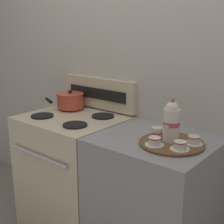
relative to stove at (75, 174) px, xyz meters
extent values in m
cube|color=beige|center=(0.34, 0.33, 0.66)|extent=(6.00, 0.05, 2.20)
cube|color=beige|center=(0.00, 0.00, 0.00)|extent=(0.69, 0.60, 0.88)
cylinder|color=silver|center=(0.00, -0.32, 0.25)|extent=(0.55, 0.02, 0.02)
cylinder|color=black|center=(-0.17, 0.14, 0.45)|extent=(0.16, 0.16, 0.01)
cylinder|color=black|center=(0.17, 0.14, 0.45)|extent=(0.16, 0.16, 0.01)
cylinder|color=black|center=(-0.17, -0.13, 0.45)|extent=(0.16, 0.16, 0.01)
cylinder|color=black|center=(0.17, -0.13, 0.45)|extent=(0.16, 0.16, 0.01)
cube|color=beige|center=(0.00, 0.28, 0.57)|extent=(0.68, 0.05, 0.23)
cube|color=black|center=(0.00, 0.25, 0.57)|extent=(0.55, 0.01, 0.08)
cube|color=#939399|center=(0.69, 0.00, 0.00)|extent=(0.67, 0.60, 0.88)
cylinder|color=#D14C38|center=(-0.17, 0.14, 0.50)|extent=(0.20, 0.20, 0.10)
cylinder|color=#D14C38|center=(-0.17, 0.14, 0.56)|extent=(0.21, 0.21, 0.01)
sphere|color=black|center=(-0.17, 0.14, 0.58)|extent=(0.03, 0.03, 0.03)
cylinder|color=black|center=(-0.23, -0.02, 0.53)|extent=(0.13, 0.07, 0.02)
cylinder|color=brown|center=(0.81, -0.03, 0.45)|extent=(0.35, 0.35, 0.01)
cylinder|color=white|center=(0.79, -0.02, 0.54)|extent=(0.09, 0.09, 0.18)
cylinder|color=#C6475B|center=(0.79, -0.02, 0.55)|extent=(0.09, 0.09, 0.03)
sphere|color=white|center=(0.79, -0.02, 0.63)|extent=(0.08, 0.08, 0.08)
sphere|color=#C6475B|center=(0.79, -0.02, 0.68)|extent=(0.02, 0.02, 0.02)
cone|color=white|center=(0.79, -0.09, 0.55)|extent=(0.03, 0.07, 0.05)
cylinder|color=white|center=(0.76, -0.13, 0.46)|extent=(0.10, 0.10, 0.01)
cylinder|color=white|center=(0.76, -0.13, 0.48)|extent=(0.07, 0.07, 0.04)
cylinder|color=#C6475B|center=(0.76, -0.13, 0.50)|extent=(0.07, 0.07, 0.01)
cylinder|color=white|center=(0.89, -0.10, 0.46)|extent=(0.10, 0.10, 0.01)
cylinder|color=white|center=(0.89, -0.10, 0.48)|extent=(0.07, 0.07, 0.04)
cylinder|color=#C6475B|center=(0.89, -0.10, 0.50)|extent=(0.07, 0.07, 0.01)
cylinder|color=white|center=(0.91, 0.01, 0.46)|extent=(0.10, 0.10, 0.01)
cylinder|color=white|center=(0.91, 0.01, 0.48)|extent=(0.07, 0.07, 0.04)
cylinder|color=#C6475B|center=(0.91, 0.01, 0.50)|extent=(0.07, 0.07, 0.01)
cylinder|color=white|center=(0.71, -0.03, 0.48)|extent=(0.06, 0.06, 0.06)
cylinder|color=#C6475B|center=(0.71, -0.03, 0.48)|extent=(0.06, 0.06, 0.01)
camera|label=1|loc=(1.56, -1.44, 1.05)|focal=50.00mm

